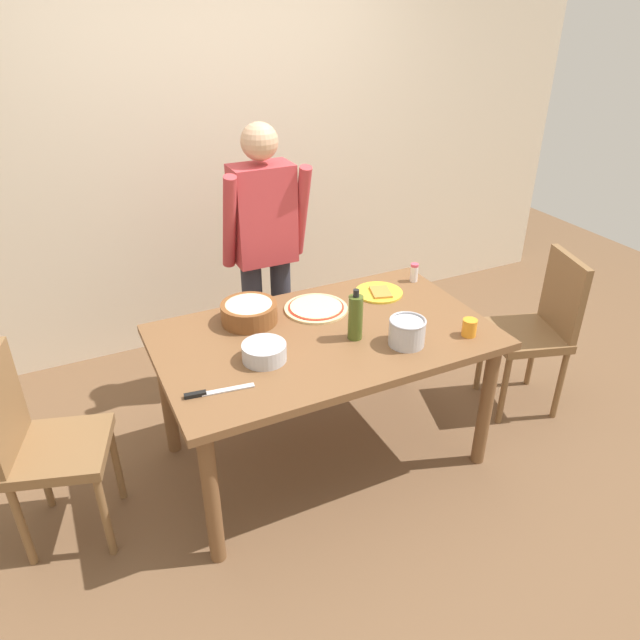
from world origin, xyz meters
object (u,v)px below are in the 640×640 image
(plate_with_slice, at_px, (379,292))
(popcorn_bowl, at_px, (249,311))
(pizza_raw_on_board, at_px, (316,308))
(olive_oil_bottle, at_px, (355,317))
(dining_table, at_px, (324,350))
(chair_wooden_left, at_px, (39,440))
(steel_pot, at_px, (407,332))
(salt_shaker, at_px, (414,272))
(person_cook, at_px, (265,246))
(chair_wooden_right, at_px, (540,324))
(cup_orange, at_px, (469,328))
(mixing_bowl_steel, at_px, (264,352))
(chef_knife, at_px, (211,392))

(plate_with_slice, bearing_deg, popcorn_bowl, 178.88)
(pizza_raw_on_board, bearing_deg, olive_oil_bottle, -82.79)
(dining_table, xyz_separation_m, pizza_raw_on_board, (0.07, 0.24, 0.10))
(chair_wooden_left, bearing_deg, pizza_raw_on_board, 7.29)
(steel_pot, bearing_deg, salt_shaker, 53.51)
(pizza_raw_on_board, bearing_deg, plate_with_slice, 2.25)
(popcorn_bowl, relative_size, steel_pot, 1.61)
(person_cook, height_order, popcorn_bowl, person_cook)
(pizza_raw_on_board, distance_m, olive_oil_bottle, 0.36)
(plate_with_slice, bearing_deg, chair_wooden_right, -22.80)
(chair_wooden_left, bearing_deg, chair_wooden_right, -3.67)
(pizza_raw_on_board, relative_size, cup_orange, 3.87)
(person_cook, relative_size, pizza_raw_on_board, 4.92)
(chair_wooden_left, bearing_deg, person_cook, 27.87)
(steel_pot, bearing_deg, dining_table, 140.23)
(cup_orange, bearing_deg, plate_with_slice, 105.42)
(dining_table, bearing_deg, cup_orange, -27.14)
(dining_table, xyz_separation_m, chair_wooden_right, (1.32, -0.11, -0.13))
(olive_oil_bottle, bearing_deg, chair_wooden_right, -0.36)
(olive_oil_bottle, bearing_deg, cup_orange, -23.31)
(person_cook, bearing_deg, olive_oil_bottle, -82.04)
(olive_oil_bottle, relative_size, salt_shaker, 2.42)
(mixing_bowl_steel, distance_m, steel_pot, 0.67)
(popcorn_bowl, bearing_deg, steel_pot, -41.65)
(plate_with_slice, bearing_deg, steel_pot, -107.04)
(person_cook, distance_m, chair_wooden_left, 1.54)
(chef_knife, bearing_deg, plate_with_slice, 24.09)
(pizza_raw_on_board, relative_size, chef_knife, 1.13)
(steel_pot, bearing_deg, pizza_raw_on_board, 115.34)
(steel_pot, bearing_deg, mixing_bowl_steel, 165.89)
(person_cook, distance_m, chef_knife, 1.19)
(dining_table, relative_size, olive_oil_bottle, 6.25)
(chair_wooden_right, distance_m, pizza_raw_on_board, 1.32)
(person_cook, height_order, chef_knife, person_cook)
(person_cook, bearing_deg, dining_table, -89.44)
(dining_table, relative_size, chair_wooden_right, 1.68)
(olive_oil_bottle, bearing_deg, person_cook, 97.96)
(dining_table, bearing_deg, steel_pot, -39.77)
(person_cook, distance_m, olive_oil_bottle, 0.87)
(chef_knife, bearing_deg, olive_oil_bottle, 10.21)
(cup_orange, relative_size, salt_shaker, 0.80)
(chair_wooden_left, relative_size, chair_wooden_right, 1.00)
(chef_knife, bearing_deg, dining_table, 20.14)
(pizza_raw_on_board, xyz_separation_m, cup_orange, (0.55, -0.56, 0.03))
(chair_wooden_left, relative_size, cup_orange, 11.18)
(person_cook, bearing_deg, salt_shaker, -31.64)
(steel_pot, bearing_deg, chair_wooden_right, 8.15)
(pizza_raw_on_board, xyz_separation_m, mixing_bowl_steel, (-0.41, -0.33, 0.03))
(mixing_bowl_steel, relative_size, chef_knife, 0.69)
(pizza_raw_on_board, bearing_deg, chair_wooden_right, -15.50)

